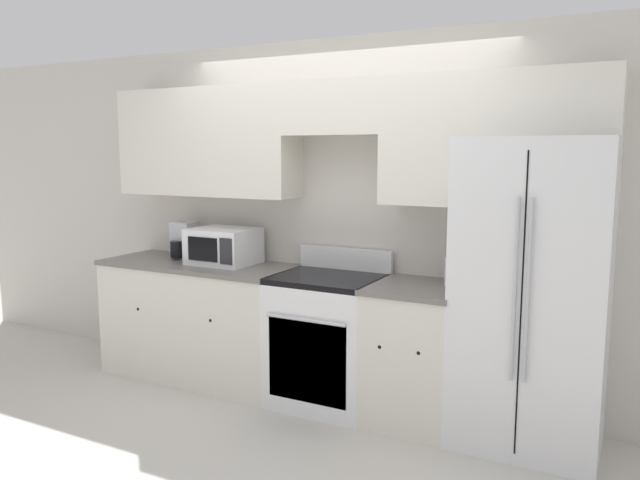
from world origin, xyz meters
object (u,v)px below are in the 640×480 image
Objects in this scene: oven_range at (328,339)px; microwave at (224,246)px; bottle at (451,270)px; refrigerator at (532,294)px.

microwave is (-0.93, 0.05, 0.60)m from oven_range.
refrigerator is at bearing -7.01° from bottle.
oven_range is 4.20× the size of bottle.
microwave is 1.78m from bottle.
microwave is 1.88× the size of bottle.
microwave reaches higher than oven_range.
microwave reaches higher than bottle.
bottle is at bearing 172.99° from refrigerator.
refrigerator is 7.24× the size of bottle.
refrigerator reaches higher than oven_range.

